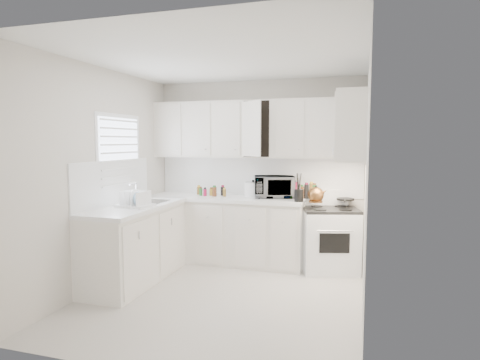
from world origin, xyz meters
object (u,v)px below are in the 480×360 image
at_px(microwave, 274,184).
at_px(utensil_crock, 299,187).
at_px(stove, 330,231).
at_px(tea_kettle, 316,194).
at_px(rice_cooker, 253,188).
at_px(dish_rack, 135,198).

relative_size(microwave, utensil_crock, 1.42).
relative_size(stove, tea_kettle, 4.24).
bearing_deg(tea_kettle, utensil_crock, -159.51).
xyz_separation_m(rice_cooker, dish_rack, (-1.12, -1.30, -0.01)).
distance_m(stove, rice_cooker, 1.22).
height_order(microwave, utensil_crock, utensil_crock).
bearing_deg(rice_cooker, dish_rack, -118.40).
relative_size(stove, utensil_crock, 2.84).
relative_size(microwave, rice_cooker, 2.30).
height_order(stove, microwave, microwave).
xyz_separation_m(tea_kettle, rice_cooker, (-0.91, 0.27, 0.01)).
bearing_deg(rice_cooker, microwave, 10.42).
distance_m(rice_cooker, dish_rack, 1.71).
bearing_deg(dish_rack, rice_cooker, 57.28).
xyz_separation_m(stove, microwave, (-0.79, 0.10, 0.59)).
bearing_deg(rice_cooker, stove, 6.63).
height_order(stove, dish_rack, dish_rack).
bearing_deg(microwave, tea_kettle, -39.68).
height_order(microwave, dish_rack, microwave).
height_order(stove, utensil_crock, utensil_crock).
bearing_deg(stove, microwave, 157.82).
relative_size(tea_kettle, microwave, 0.47).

